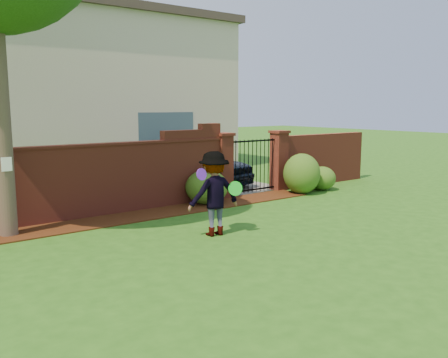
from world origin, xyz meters
TOP-DOWN VIEW (x-y plane):
  - ground at (0.00, 0.00)m, footprint 80.00×80.00m
  - mulch_bed at (-0.95, 3.34)m, footprint 11.10×1.08m
  - brick_wall at (-2.01, 4.00)m, footprint 8.70×0.31m
  - brick_wall_return at (6.60, 4.00)m, footprint 4.00×0.25m
  - pillar_left at (2.40, 4.00)m, footprint 0.50×0.50m
  - pillar_right at (4.60, 4.00)m, footprint 0.50×0.50m
  - iron_gate at (3.50, 4.00)m, footprint 1.78×0.03m
  - driveway at (3.50, 8.00)m, footprint 3.20×8.00m
  - house at (1.00, 12.00)m, footprint 12.40×6.40m
  - car at (3.34, 6.33)m, footprint 2.05×4.38m
  - paper_notice at (-3.60, 3.21)m, footprint 0.20×0.01m
  - shrub_left at (1.48, 3.54)m, footprint 1.15×1.15m
  - shrub_middle at (4.68, 3.09)m, footprint 1.11×1.11m
  - shrub_right at (5.66, 3.13)m, footprint 0.84×0.84m
  - man at (-0.22, 0.87)m, footprint 1.21×0.81m
  - frisbee_purple at (-0.62, 0.74)m, footprint 0.25×0.10m
  - frisbee_green at (0.12, 0.62)m, footprint 0.30×0.17m

SIDE VIEW (x-z plane):
  - ground at x=0.00m, z-range -0.01..0.00m
  - driveway at x=3.50m, z-range 0.00..0.01m
  - mulch_bed at x=-0.95m, z-range 0.00..0.03m
  - shrub_right at x=5.66m, z-range 0.00..0.75m
  - shrub_left at x=1.48m, z-range 0.00..0.94m
  - shrub_middle at x=4.68m, z-range 0.00..1.23m
  - car at x=3.34m, z-range 0.00..1.45m
  - brick_wall_return at x=6.60m, z-range 0.00..1.70m
  - iron_gate at x=3.50m, z-range 0.05..1.65m
  - man at x=-0.22m, z-range 0.00..1.74m
  - brick_wall at x=-2.01m, z-range -0.15..2.01m
  - pillar_left at x=2.40m, z-range 0.02..1.90m
  - pillar_right at x=4.60m, z-range 0.02..1.90m
  - frisbee_green at x=0.12m, z-range 0.83..1.13m
  - frisbee_purple at x=-0.62m, z-range 1.20..1.44m
  - paper_notice at x=-3.60m, z-range 1.36..1.64m
  - house at x=1.00m, z-range 0.01..6.31m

